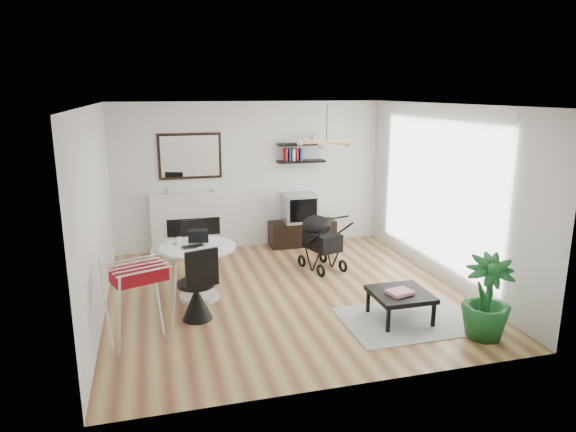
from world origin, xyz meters
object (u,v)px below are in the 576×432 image
object	(u,v)px
stroller	(320,244)
fireplace	(193,215)
dining_table	(198,264)
drying_rack	(139,303)
coffee_table	(400,295)
crt_tv	(299,208)
tv_console	(302,233)
potted_plant	(487,297)

from	to	relation	value
stroller	fireplace	bearing A→B (deg)	126.22
dining_table	drying_rack	size ratio (longest dim) A/B	1.07
stroller	coffee_table	world-z (taller)	stroller
crt_tv	coffee_table	bearing A→B (deg)	-84.77
crt_tv	coffee_table	distance (m)	3.54
tv_console	potted_plant	xyz separation A→B (m)	(1.01, -4.21, 0.27)
dining_table	coffee_table	distance (m)	2.80
tv_console	drying_rack	bearing A→B (deg)	-131.32
coffee_table	potted_plant	xyz separation A→B (m)	(0.75, -0.71, 0.17)
stroller	drying_rack	bearing A→B (deg)	-161.21
dining_table	drying_rack	xyz separation A→B (m)	(-0.79, -1.23, 0.01)
crt_tv	dining_table	xyz separation A→B (m)	(-2.10, -2.11, -0.23)
fireplace	coffee_table	world-z (taller)	fireplace
drying_rack	stroller	size ratio (longest dim) A/B	1.01
tv_console	potted_plant	world-z (taller)	potted_plant
crt_tv	fireplace	bearing A→B (deg)	175.47
potted_plant	tv_console	bearing A→B (deg)	103.50
tv_console	crt_tv	world-z (taller)	crt_tv
fireplace	dining_table	world-z (taller)	fireplace
tv_console	stroller	distance (m)	1.35
stroller	potted_plant	size ratio (longest dim) A/B	0.97
tv_console	coffee_table	xyz separation A→B (m)	(0.26, -3.50, 0.10)
fireplace	stroller	bearing A→B (deg)	-37.45
crt_tv	stroller	world-z (taller)	crt_tv
crt_tv	coffee_table	xyz separation A→B (m)	(0.32, -3.50, -0.40)
stroller	coffee_table	distance (m)	2.20
fireplace	drying_rack	size ratio (longest dim) A/B	2.16
drying_rack	potted_plant	xyz separation A→B (m)	(3.96, -0.86, -0.02)
tv_console	stroller	world-z (taller)	stroller
dining_table	drying_rack	bearing A→B (deg)	-122.45
stroller	crt_tv	bearing A→B (deg)	72.48
tv_console	dining_table	bearing A→B (deg)	-135.60
crt_tv	stroller	distance (m)	1.37
fireplace	potted_plant	size ratio (longest dim) A/B	2.12
crt_tv	dining_table	distance (m)	2.99
fireplace	coffee_table	bearing A→B (deg)	-57.88
fireplace	coffee_table	xyz separation A→B (m)	(2.30, -3.66, -0.35)
stroller	dining_table	bearing A→B (deg)	-175.81
crt_tv	dining_table	bearing A→B (deg)	-134.85
coffee_table	tv_console	bearing A→B (deg)	94.26
drying_rack	tv_console	bearing A→B (deg)	28.16
dining_table	potted_plant	world-z (taller)	potted_plant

